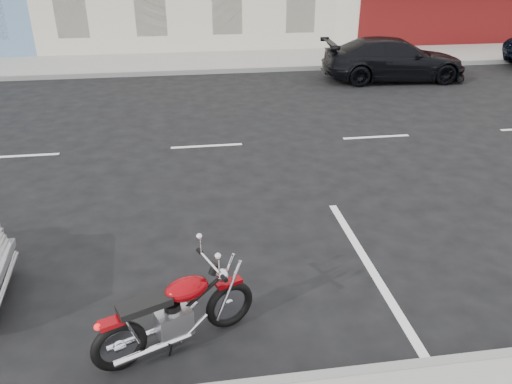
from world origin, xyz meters
TOP-DOWN VIEW (x-y plane):
  - ground at (0.00, 0.00)m, footprint 120.00×120.00m
  - sidewalk_far at (-5.00, 8.70)m, footprint 80.00×3.40m
  - curb_far at (-5.00, 7.00)m, footprint 80.00×0.12m
  - motorcycle at (-2.05, -5.94)m, footprint 1.81×0.92m
  - car_far at (4.51, 5.24)m, footprint 4.80×2.19m

SIDE VIEW (x-z plane):
  - ground at x=0.00m, z-range 0.00..0.00m
  - sidewalk_far at x=-5.00m, z-range 0.00..0.15m
  - curb_far at x=-5.00m, z-range 0.00..0.16m
  - motorcycle at x=-2.05m, z-range -0.04..0.92m
  - car_far at x=4.51m, z-range 0.00..1.36m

